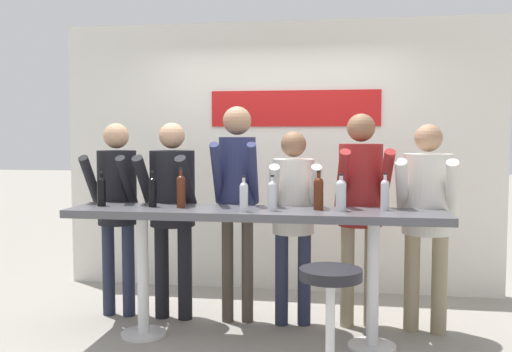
{
  "coord_description": "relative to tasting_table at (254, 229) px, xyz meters",
  "views": [
    {
      "loc": [
        0.67,
        -4.26,
        1.59
      ],
      "look_at": [
        0.0,
        0.08,
        1.28
      ],
      "focal_mm": 40.0,
      "sensor_mm": 36.0,
      "label": 1
    }
  ],
  "objects": [
    {
      "name": "wine_bottle_0",
      "position": [
        -1.24,
        0.03,
        0.27
      ],
      "size": [
        0.07,
        0.07,
        0.28
      ],
      "color": "black",
      "rests_on": "tasting_table"
    },
    {
      "name": "ground_plane",
      "position": [
        0.0,
        0.0,
        -0.88
      ],
      "size": [
        40.0,
        40.0,
        0.0
      ],
      "primitive_type": "plane",
      "color": "gray"
    },
    {
      "name": "back_wall",
      "position": [
        0.0,
        1.55,
        0.49
      ],
      "size": [
        4.49,
        0.12,
        2.74
      ],
      "color": "silver",
      "rests_on": "ground_plane"
    },
    {
      "name": "tasting_table",
      "position": [
        0.0,
        0.0,
        0.0
      ],
      "size": [
        2.89,
        0.55,
        1.03
      ],
      "color": "#4C4C51",
      "rests_on": "ground_plane"
    },
    {
      "name": "person_center_right",
      "position": [
        0.81,
        0.47,
        0.22
      ],
      "size": [
        0.47,
        0.59,
        1.77
      ],
      "rotation": [
        0.0,
        0.0,
        0.13
      ],
      "color": "gray",
      "rests_on": "ground_plane"
    },
    {
      "name": "person_center",
      "position": [
        0.26,
        0.42,
        0.13
      ],
      "size": [
        0.46,
        0.55,
        1.63
      ],
      "rotation": [
        0.0,
        0.0,
        0.14
      ],
      "color": "#23283D",
      "rests_on": "ground_plane"
    },
    {
      "name": "wine_bottle_5",
      "position": [
        0.15,
        -0.06,
        0.27
      ],
      "size": [
        0.07,
        0.07,
        0.27
      ],
      "color": "#B7BCC1",
      "rests_on": "tasting_table"
    },
    {
      "name": "wine_bottle_2",
      "position": [
        -0.82,
        0.03,
        0.28
      ],
      "size": [
        0.07,
        0.07,
        0.28
      ],
      "color": "black",
      "rests_on": "tasting_table"
    },
    {
      "name": "person_center_left",
      "position": [
        -0.21,
        0.43,
        0.28
      ],
      "size": [
        0.4,
        0.55,
        1.83
      ],
      "rotation": [
        0.0,
        0.0,
        0.08
      ],
      "color": "#473D33",
      "rests_on": "ground_plane"
    },
    {
      "name": "bar_stool",
      "position": [
        0.6,
        -0.65,
        -0.38
      ],
      "size": [
        0.42,
        0.42,
        0.74
      ],
      "color": "silver",
      "rests_on": "ground_plane"
    },
    {
      "name": "wine_bottle_1",
      "position": [
        -0.58,
        0.01,
        0.29
      ],
      "size": [
        0.07,
        0.07,
        0.31
      ],
      "color": "#4C1E0F",
      "rests_on": "tasting_table"
    },
    {
      "name": "wine_bottle_3",
      "position": [
        0.65,
        0.01,
        0.28
      ],
      "size": [
        0.08,
        0.08,
        0.28
      ],
      "color": "#B7BCC1",
      "rests_on": "tasting_table"
    },
    {
      "name": "wine_bottle_6",
      "position": [
        0.48,
        0.05,
        0.29
      ],
      "size": [
        0.07,
        0.07,
        0.3
      ],
      "color": "#4C1E0F",
      "rests_on": "tasting_table"
    },
    {
      "name": "wine_bottle_7",
      "position": [
        0.98,
        0.1,
        0.28
      ],
      "size": [
        0.06,
        0.06,
        0.28
      ],
      "color": "#B7BCC1",
      "rests_on": "tasting_table"
    },
    {
      "name": "person_right",
      "position": [
        1.33,
        0.4,
        0.15
      ],
      "size": [
        0.52,
        0.61,
        1.68
      ],
      "rotation": [
        0.0,
        0.0,
        -0.18
      ],
      "color": "gray",
      "rests_on": "ground_plane"
    },
    {
      "name": "wine_bottle_4",
      "position": [
        -0.06,
        -0.13,
        0.27
      ],
      "size": [
        0.06,
        0.06,
        0.27
      ],
      "color": "#B7BCC1",
      "rests_on": "tasting_table"
    },
    {
      "name": "person_far_left",
      "position": [
        -1.29,
        0.44,
        0.18
      ],
      "size": [
        0.4,
        0.52,
        1.7
      ],
      "rotation": [
        0.0,
        0.0,
        0.0
      ],
      "color": "#23283D",
      "rests_on": "ground_plane"
    },
    {
      "name": "person_left",
      "position": [
        -0.78,
        0.43,
        0.17
      ],
      "size": [
        0.48,
        0.57,
        1.7
      ],
      "rotation": [
        0.0,
        0.0,
        -0.06
      ],
      "color": "black",
      "rests_on": "ground_plane"
    }
  ]
}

